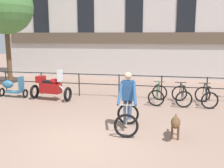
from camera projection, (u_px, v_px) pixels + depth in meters
name	position (u px, v px, depth m)	size (l,w,h in m)	color
ground_plane	(85.00, 143.00, 6.83)	(60.00, 60.00, 0.00)	#8E7060
canal_railing	(119.00, 82.00, 11.72)	(15.05, 0.05, 1.05)	black
building_facade	(135.00, 9.00, 16.62)	(18.00, 0.72, 8.88)	beige
cyclist_with_bike	(128.00, 104.00, 7.72)	(0.78, 1.23, 1.70)	black
dog	(176.00, 124.00, 7.07)	(0.28, 1.03, 0.61)	brown
parked_motorcycle	(50.00, 87.00, 11.30)	(1.82, 0.83, 1.35)	black
parked_bicycle_near_lamp	(158.00, 95.00, 10.81)	(0.78, 1.18, 0.86)	black
parked_bicycle_mid_left	(182.00, 96.00, 10.63)	(0.78, 1.18, 0.86)	black
parked_bicycle_mid_right	(206.00, 97.00, 10.44)	(0.78, 1.18, 0.86)	black
parked_scooter	(12.00, 87.00, 11.85)	(1.29, 0.44, 0.96)	black
tree_canalside_left	(5.00, 7.00, 13.85)	(2.92, 2.92, 5.73)	brown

